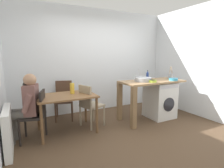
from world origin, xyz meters
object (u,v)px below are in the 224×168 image
(mixing_bowl, at_px, (152,81))
(dining_table, at_px, (66,100))
(seated_person, at_px, (26,104))
(bottle_tall_green, at_px, (147,75))
(chair_person_seat, at_px, (37,113))
(chair_opposite, at_px, (89,103))
(utensil_crock, at_px, (171,76))
(washing_machine, at_px, (160,100))
(vase, at_px, (72,88))
(chair_spare_by_wall, at_px, (64,98))
(colander, at_px, (173,79))

(mixing_bowl, bearing_deg, dining_table, 167.67)
(seated_person, distance_m, bottle_tall_green, 2.69)
(chair_person_seat, bearing_deg, bottle_tall_green, -71.43)
(chair_opposite, relative_size, utensil_crock, 3.00)
(mixing_bowl, bearing_deg, washing_machine, 25.22)
(dining_table, bearing_deg, seated_person, -173.81)
(vase, bearing_deg, mixing_bowl, -16.66)
(seated_person, relative_size, utensil_crock, 4.01)
(dining_table, relative_size, bottle_tall_green, 4.96)
(chair_spare_by_wall, bearing_deg, utensil_crock, 175.32)
(seated_person, xyz_separation_m, colander, (3.10, -0.34, 0.28))
(utensil_crock, bearing_deg, seated_person, 178.85)
(dining_table, xyz_separation_m, vase, (0.15, 0.10, 0.20))
(chair_opposite, bearing_deg, mixing_bowl, 53.41)
(bottle_tall_green, distance_m, colander, 0.60)
(bottle_tall_green, relative_size, colander, 1.11)
(dining_table, xyz_separation_m, bottle_tall_green, (1.96, -0.00, 0.38))
(washing_machine, bearing_deg, vase, 171.88)
(dining_table, xyz_separation_m, chair_opposite, (0.48, 0.03, -0.14))
(seated_person, height_order, mixing_bowl, seated_person)
(seated_person, height_order, utensil_crock, utensil_crock)
(chair_spare_by_wall, bearing_deg, chair_person_seat, 68.84)
(dining_table, xyz_separation_m, colander, (2.40, -0.41, 0.31))
(chair_person_seat, relative_size, colander, 4.50)
(chair_spare_by_wall, distance_m, colander, 2.61)
(chair_person_seat, height_order, mixing_bowl, mixing_bowl)
(dining_table, distance_m, chair_spare_by_wall, 0.79)
(mixing_bowl, xyz_separation_m, colander, (0.61, -0.02, 0.00))
(seated_person, distance_m, vase, 0.89)
(dining_table, distance_m, washing_machine, 2.23)
(seated_person, xyz_separation_m, mixing_bowl, (2.50, -0.32, 0.28))
(vase, bearing_deg, seated_person, -168.33)
(chair_spare_by_wall, bearing_deg, bottle_tall_green, 172.86)
(dining_table, height_order, vase, vase)
(chair_spare_by_wall, bearing_deg, mixing_bowl, 160.88)
(utensil_crock, xyz_separation_m, vase, (-2.43, 0.24, -0.14))
(seated_person, bearing_deg, chair_opposite, -69.15)
(chair_spare_by_wall, relative_size, seated_person, 0.75)
(dining_table, height_order, mixing_bowl, mixing_bowl)
(dining_table, height_order, colander, colander)
(seated_person, bearing_deg, colander, -80.25)
(dining_table, height_order, bottle_tall_green, bottle_tall_green)
(dining_table, distance_m, mixing_bowl, 1.86)
(chair_person_seat, bearing_deg, washing_machine, -75.61)
(mixing_bowl, relative_size, utensil_crock, 0.59)
(mixing_bowl, bearing_deg, seated_person, 172.79)
(chair_opposite, distance_m, washing_machine, 1.75)
(colander, xyz_separation_m, vase, (-2.25, 0.51, -0.10))
(chair_person_seat, xyz_separation_m, washing_machine, (2.76, -0.07, -0.08))
(washing_machine, bearing_deg, colander, -49.26)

